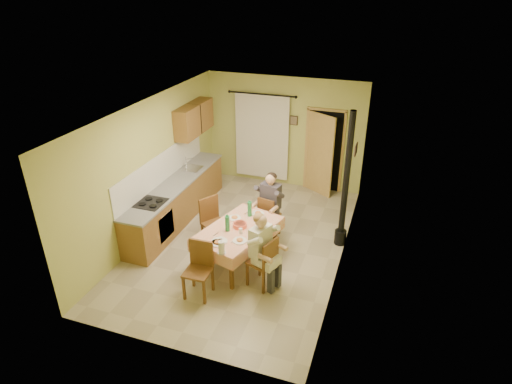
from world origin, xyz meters
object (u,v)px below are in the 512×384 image
at_px(dining_table, 239,245).
at_px(chair_left, 215,232).
at_px(chair_near, 199,280).
at_px(chair_right, 262,271).
at_px(man_far, 270,198).
at_px(stove_flue, 344,199).
at_px(chair_far, 269,223).
at_px(man_right, 262,243).

relative_size(dining_table, chair_left, 1.88).
distance_m(chair_near, chair_left, 1.55).
height_order(chair_near, chair_right, chair_near).
bearing_deg(dining_table, chair_right, -22.53).
height_order(chair_near, man_far, man_far).
bearing_deg(chair_right, chair_near, 141.85).
relative_size(dining_table, stove_flue, 0.68).
relative_size(dining_table, chair_near, 1.91).
bearing_deg(chair_left, man_far, 158.16).
relative_size(dining_table, chair_right, 1.94).
height_order(chair_near, stove_flue, stove_flue).
bearing_deg(stove_flue, chair_far, -173.21).
bearing_deg(man_far, chair_left, -131.51).
xyz_separation_m(chair_right, man_right, (-0.01, 0.00, 0.59)).
relative_size(chair_near, man_far, 0.71).
xyz_separation_m(chair_near, chair_right, (0.94, 0.60, -0.00)).
bearing_deg(chair_far, man_far, 90.00).
xyz_separation_m(dining_table, chair_near, (-0.31, -1.09, -0.09)).
bearing_deg(stove_flue, chair_left, -160.49).
height_order(chair_left, stove_flue, stove_flue).
bearing_deg(chair_left, chair_far, 157.76).
bearing_deg(chair_left, chair_right, 86.83).
height_order(chair_far, chair_left, chair_left).
distance_m(dining_table, man_right, 0.94).
xyz_separation_m(chair_far, man_far, (0.00, 0.01, 0.59)).
height_order(dining_table, man_right, man_right).
distance_m(chair_near, man_far, 2.35).
height_order(chair_near, man_right, man_right).
distance_m(chair_near, chair_right, 1.12).
xyz_separation_m(dining_table, chair_right, (0.63, -0.50, -0.09)).
bearing_deg(man_far, chair_right, -64.86).
relative_size(chair_left, stove_flue, 0.36).
height_order(dining_table, chair_far, chair_far).
bearing_deg(chair_near, stove_flue, -132.43).
xyz_separation_m(dining_table, man_right, (0.62, -0.49, 0.50)).
bearing_deg(man_far, dining_table, -91.30).
height_order(dining_table, chair_left, chair_left).
height_order(chair_far, man_right, man_right).
xyz_separation_m(chair_right, man_far, (-0.37, 1.60, 0.59)).
height_order(man_far, stove_flue, stove_flue).
height_order(man_far, man_right, same).
bearing_deg(chair_near, dining_table, -107.43).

